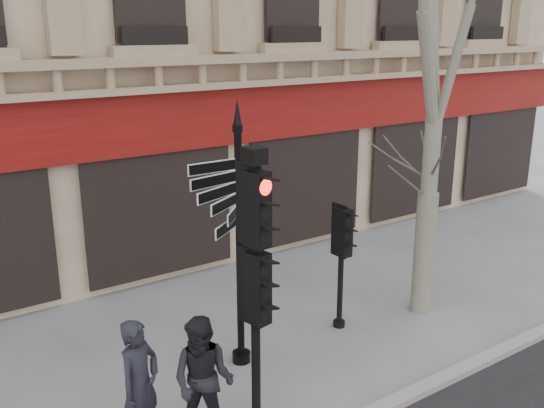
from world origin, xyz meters
The scene contains 6 objects.
ground centered at (0.00, 0.00, 0.00)m, with size 80.00×80.00×0.00m, color slate.
fingerpost centered at (-0.38, 1.01, 3.00)m, with size 2.49×2.49×4.47m.
traffic_signal_main centered at (-1.11, -0.58, 2.56)m, with size 0.50×0.40×4.06m.
traffic_signal_secondary centered at (1.83, 1.02, 1.64)m, with size 0.40×0.28×2.36m.
pedestrian_a centered at (-2.62, -0.07, 0.93)m, with size 0.68×0.45×1.87m, color black.
pedestrian_b centered at (-1.87, -0.44, 0.92)m, with size 0.89×0.69×1.84m, color black.
Camera 1 is at (-5.19, -6.85, 5.50)m, focal length 40.00 mm.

